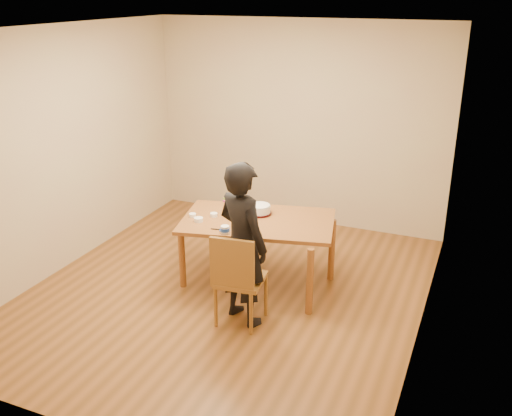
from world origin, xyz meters
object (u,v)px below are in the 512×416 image
at_px(dining_chair, 241,280).
at_px(cake_plate, 260,213).
at_px(person, 243,244).
at_px(dining_table, 258,221).
at_px(cake, 260,209).

bearing_deg(dining_chair, cake_plate, 95.24).
relative_size(dining_chair, cake_plate, 1.65).
bearing_deg(person, dining_table, -53.82).
height_order(cake, person, person).
bearing_deg(dining_table, dining_chair, -91.82).
distance_m(cake_plate, person, 0.91).
xyz_separation_m(dining_chair, cake_plate, (-0.20, 0.93, 0.31)).
bearing_deg(dining_table, person, -91.16).
bearing_deg(dining_table, cake_plate, 93.37).
height_order(dining_chair, cake_plate, cake_plate).
distance_m(dining_chair, cake_plate, 1.00).
xyz_separation_m(dining_table, person, (0.15, -0.73, 0.07)).
bearing_deg(person, cake, -53.00).
bearing_deg(cake, person, -77.57).
bearing_deg(person, dining_chair, 114.57).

